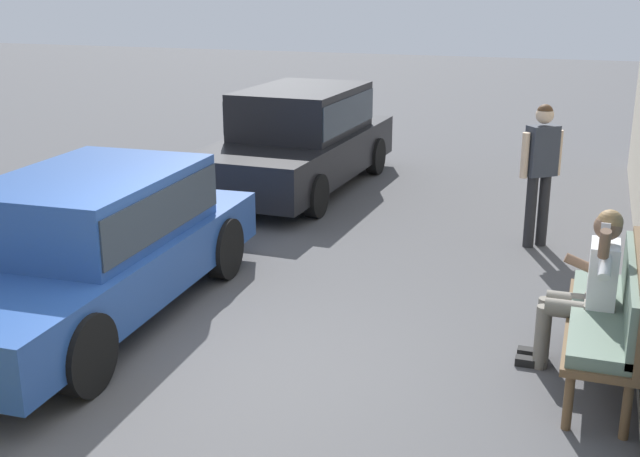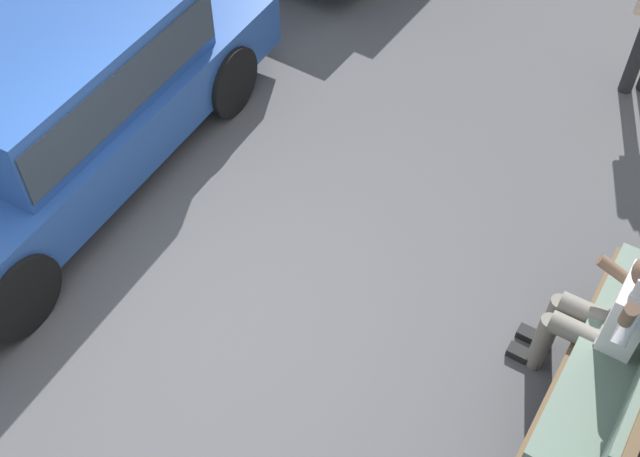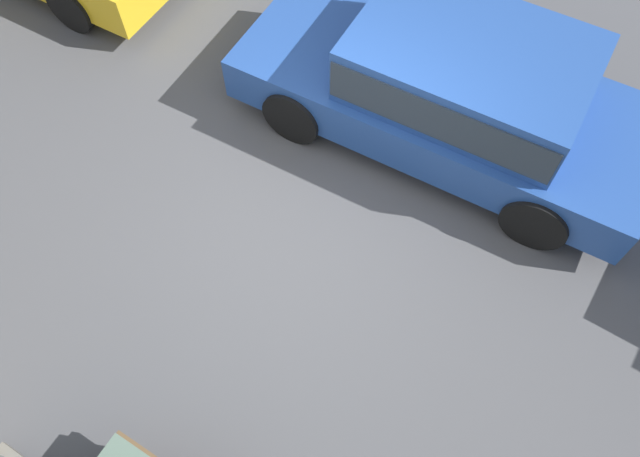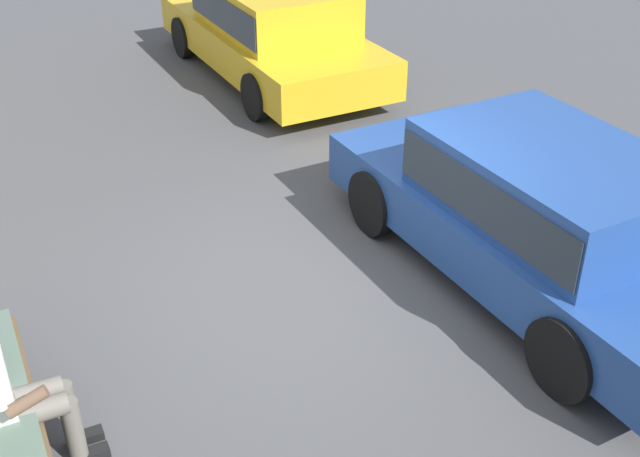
# 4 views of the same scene
# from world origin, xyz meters

# --- Properties ---
(ground_plane) EXTENTS (60.00, 60.00, 0.00)m
(ground_plane) POSITION_xyz_m (0.00, 0.00, 0.00)
(ground_plane) COLOR #4C4C4F
(parked_car_mid) EXTENTS (4.40, 1.95, 1.38)m
(parked_car_mid) POSITION_xyz_m (-0.62, -1.82, 0.76)
(parked_car_mid) COLOR #23478E
(parked_car_mid) RESTS_ON ground_plane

